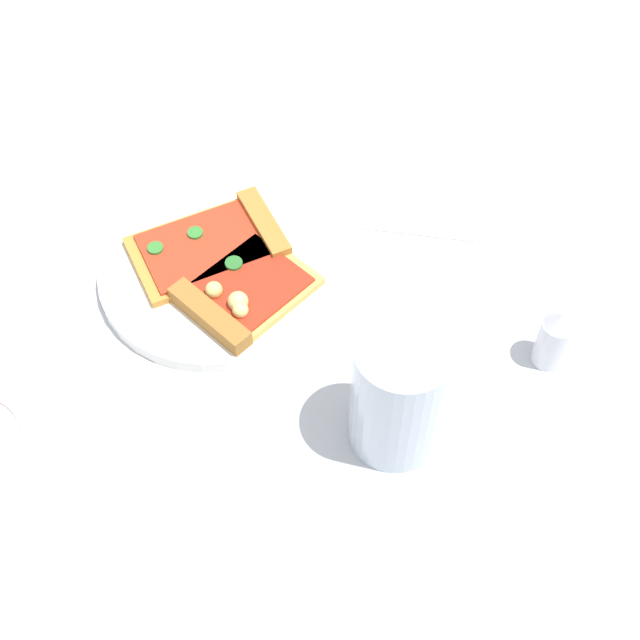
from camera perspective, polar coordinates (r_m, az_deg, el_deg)
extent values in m
plane|color=silver|center=(0.84, -8.58, 2.18)|extent=(2.40, 2.40, 0.00)
cylinder|color=white|center=(0.84, -6.81, 3.21)|extent=(0.22, 0.22, 0.01)
cube|color=gold|center=(0.84, -7.42, 4.70)|extent=(0.12, 0.16, 0.01)
cube|color=#B77A33|center=(0.85, -3.69, 6.24)|extent=(0.09, 0.05, 0.02)
cube|color=red|center=(0.84, -7.46, 4.94)|extent=(0.11, 0.14, 0.00)
cylinder|color=#388433|center=(0.84, -8.17, 5.67)|extent=(0.02, 0.02, 0.00)
cylinder|color=#388433|center=(0.84, -10.73, 4.65)|extent=(0.02, 0.02, 0.00)
cube|color=#E5B256|center=(0.81, -4.75, 2.01)|extent=(0.14, 0.14, 0.01)
cube|color=#A36B2D|center=(0.79, -7.24, 0.26)|extent=(0.08, 0.07, 0.02)
cube|color=#B22D19|center=(0.80, -4.77, 2.25)|extent=(0.12, 0.13, 0.00)
sphere|color=#EAD172|center=(0.79, -6.97, 1.97)|extent=(0.02, 0.02, 0.02)
cylinder|color=#2D722D|center=(0.81, -5.65, 3.64)|extent=(0.02, 0.02, 0.00)
sphere|color=#F2D87F|center=(0.78, -5.24, 0.65)|extent=(0.01, 0.01, 0.01)
sphere|color=#F2D87F|center=(0.78, -5.39, 1.22)|extent=(0.02, 0.02, 0.02)
cylinder|color=silver|center=(0.69, 5.17, -4.84)|extent=(0.08, 0.08, 0.13)
cylinder|color=black|center=(0.70, 5.09, -5.41)|extent=(0.07, 0.07, 0.09)
cube|color=white|center=(0.67, 6.61, -4.07)|extent=(0.03, 0.03, 0.02)
cube|color=white|center=(0.67, 4.07, -3.38)|extent=(0.02, 0.02, 0.02)
cube|color=white|center=(0.91, 6.80, 8.24)|extent=(0.15, 0.15, 0.00)
cylinder|color=silver|center=(0.79, 15.01, -1.36)|extent=(0.03, 0.03, 0.05)
cone|color=silver|center=(0.76, 15.52, 0.02)|extent=(0.03, 0.03, 0.01)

